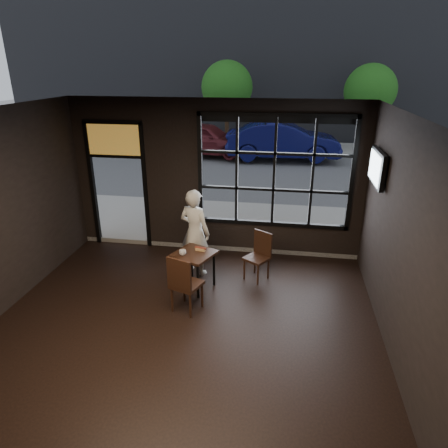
% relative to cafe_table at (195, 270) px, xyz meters
% --- Properties ---
extents(floor, '(6.00, 7.00, 0.02)m').
position_rel_cafe_table_xyz_m(floor, '(0.08, -1.88, -0.36)').
color(floor, black).
rests_on(floor, ground).
extents(ceiling, '(6.00, 7.00, 0.02)m').
position_rel_cafe_table_xyz_m(ceiling, '(0.08, -1.88, 2.86)').
color(ceiling, black).
rests_on(ceiling, ground).
extents(wall_right, '(0.04, 7.00, 3.20)m').
position_rel_cafe_table_xyz_m(wall_right, '(3.08, -1.88, 1.25)').
color(wall_right, black).
rests_on(wall_right, ground).
extents(window_frame, '(3.06, 0.12, 2.28)m').
position_rel_cafe_table_xyz_m(window_frame, '(1.28, 1.62, 1.45)').
color(window_frame, black).
rests_on(window_frame, ground).
extents(stained_transom, '(1.20, 0.06, 0.70)m').
position_rel_cafe_table_xyz_m(stained_transom, '(-2.02, 1.62, 2.00)').
color(stained_transom, orange).
rests_on(stained_transom, ground).
extents(street_asphalt, '(60.00, 41.00, 0.04)m').
position_rel_cafe_table_xyz_m(street_asphalt, '(0.08, 22.12, -0.37)').
color(street_asphalt, '#545456').
rests_on(street_asphalt, ground).
extents(cafe_table, '(0.85, 0.85, 0.70)m').
position_rel_cafe_table_xyz_m(cafe_table, '(0.00, 0.00, 0.00)').
color(cafe_table, black).
rests_on(cafe_table, floor).
extents(chair_near, '(0.56, 0.56, 1.01)m').
position_rel_cafe_table_xyz_m(chair_near, '(0.04, -0.70, 0.15)').
color(chair_near, black).
rests_on(chair_near, floor).
extents(chair_window, '(0.55, 0.55, 0.92)m').
position_rel_cafe_table_xyz_m(chair_window, '(1.07, 0.50, 0.11)').
color(chair_window, black).
rests_on(chair_window, floor).
extents(man, '(0.71, 0.58, 1.69)m').
position_rel_cafe_table_xyz_m(man, '(-0.11, 0.57, 0.49)').
color(man, silver).
rests_on(man, floor).
extents(hotdog, '(0.21, 0.12, 0.06)m').
position_rel_cafe_table_xyz_m(hotdog, '(0.09, 0.11, 0.38)').
color(hotdog, tan).
rests_on(hotdog, cafe_table).
extents(cup, '(0.17, 0.17, 0.10)m').
position_rel_cafe_table_xyz_m(cup, '(-0.17, -0.12, 0.39)').
color(cup, silver).
rests_on(cup, cafe_table).
extents(tv, '(0.11, 0.98, 0.57)m').
position_rel_cafe_table_xyz_m(tv, '(3.01, 0.64, 1.84)').
color(tv, black).
rests_on(tv, wall_right).
extents(navy_car, '(4.72, 1.93, 1.52)m').
position_rel_cafe_table_xyz_m(navy_car, '(1.29, 10.47, 0.51)').
color(navy_car, '#090B39').
rests_on(navy_car, street_asphalt).
extents(maroon_car, '(4.24, 2.14, 1.38)m').
position_rel_cafe_table_xyz_m(maroon_car, '(-2.05, 10.79, 0.44)').
color(maroon_car, '#5B1A20').
rests_on(maroon_car, street_asphalt).
extents(tree_left, '(2.32, 2.32, 3.97)m').
position_rel_cafe_table_xyz_m(tree_left, '(-1.37, 12.66, 2.44)').
color(tree_left, '#332114').
rests_on(tree_left, street_asphalt).
extents(tree_right, '(2.25, 2.25, 3.83)m').
position_rel_cafe_table_xyz_m(tree_right, '(4.90, 12.88, 2.35)').
color(tree_right, '#332114').
rests_on(tree_right, street_asphalt).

